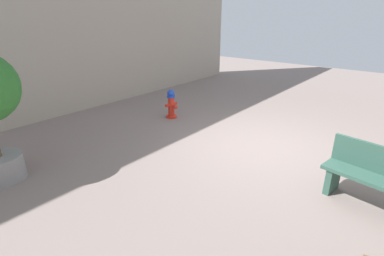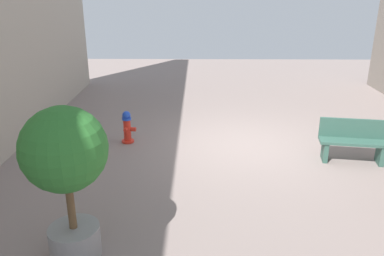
# 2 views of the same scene
# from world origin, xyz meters

# --- Properties ---
(ground_plane) EXTENTS (23.40, 23.40, 0.00)m
(ground_plane) POSITION_xyz_m (0.00, 0.00, 0.00)
(ground_plane) COLOR gray
(fire_hydrant) EXTENTS (0.38, 0.41, 0.82)m
(fire_hydrant) POSITION_xyz_m (2.95, -0.13, 0.41)
(fire_hydrant) COLOR red
(fire_hydrant) RESTS_ON ground_plane
(bench_near) EXTENTS (1.52, 0.65, 0.95)m
(bench_near) POSITION_xyz_m (-2.27, 0.89, 0.49)
(bench_near) COLOR #33594C
(bench_near) RESTS_ON ground_plane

